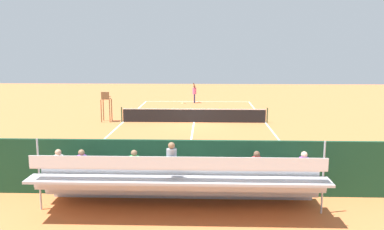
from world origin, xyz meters
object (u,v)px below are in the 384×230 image
equipment_bag (191,184)px  courtside_bench (243,174)px  umpire_chair (106,103)px  tennis_player (194,92)px  bleacher_stand (178,181)px  tennis_net (194,115)px  tennis_racket (182,103)px  tennis_ball_near (220,108)px

equipment_bag → courtside_bench: bearing=-176.2°
courtside_bench → umpire_chair: bearing=-57.7°
equipment_bag → tennis_player: bearing=-88.7°
bleacher_stand → equipment_bag: (-0.35, -1.94, -0.77)m
tennis_net → courtside_bench: size_ratio=5.72×
bleacher_stand → courtside_bench: bearing=-138.1°
tennis_net → umpire_chair: bearing=-0.6°
equipment_bag → tennis_racket: equipment_bag is taller
tennis_racket → bleacher_stand: bearing=93.0°
umpire_chair → tennis_ball_near: size_ratio=32.42×
tennis_player → tennis_ball_near: (-2.30, 3.13, -0.98)m
umpire_chair → tennis_ball_near: 10.78m
tennis_player → tennis_racket: 1.53m
equipment_bag → tennis_ball_near: size_ratio=13.64×
equipment_bag → tennis_net: bearing=-88.8°
umpire_chair → tennis_ball_near: bearing=-140.4°
bleacher_stand → tennis_racket: bearing=-87.0°
tennis_player → tennis_racket: (1.13, 0.28, -1.00)m
bleacher_stand → tennis_player: size_ratio=4.70×
bleacher_stand → umpire_chair: (6.13, -15.41, 0.37)m
tennis_racket → courtside_bench: bearing=98.9°
tennis_net → courtside_bench: (-2.23, 13.27, 0.06)m
tennis_racket → equipment_bag: bearing=94.1°
bleacher_stand → tennis_net: bearing=-90.3°
tennis_racket → tennis_player: bearing=-166.1°
umpire_chair → courtside_bench: umpire_chair is taller
bleacher_stand → tennis_racket: 25.14m
courtside_bench → bleacher_stand: bearing=41.9°
bleacher_stand → tennis_ball_near: size_ratio=137.27×
tennis_net → equipment_bag: bearing=91.2°
umpire_chair → tennis_player: bearing=-120.8°
bleacher_stand → tennis_player: 25.36m
tennis_net → bleacher_stand: bearing=89.7°
tennis_player → tennis_ball_near: size_ratio=29.18×
bleacher_stand → tennis_ball_near: bearing=-95.4°
courtside_bench → equipment_bag: (1.95, 0.13, -0.38)m
tennis_net → courtside_bench: tennis_net is taller
courtside_bench → tennis_player: 23.43m
umpire_chair → equipment_bag: umpire_chair is taller
courtside_bench → equipment_bag: 1.99m
umpire_chair → courtside_bench: (-8.43, 13.34, -0.76)m
bleacher_stand → equipment_bag: 2.11m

